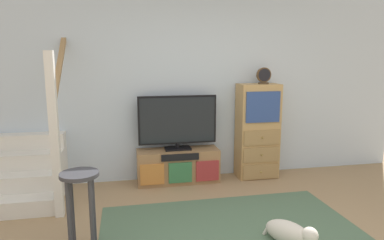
{
  "coord_description": "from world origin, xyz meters",
  "views": [
    {
      "loc": [
        -1.01,
        -2.34,
        1.71
      ],
      "look_at": [
        -0.16,
        1.91,
        0.93
      ],
      "focal_mm": 31.81,
      "sensor_mm": 36.0,
      "label": 1
    }
  ],
  "objects_px": {
    "desk_clock": "(264,76)",
    "side_cabinet": "(257,131)",
    "television": "(178,121)",
    "bar_stool_near": "(80,193)",
    "media_console": "(178,166)",
    "dog": "(291,233)"
  },
  "relations": [
    {
      "from": "media_console",
      "to": "dog",
      "type": "bearing_deg",
      "value": -67.36
    },
    {
      "from": "desk_clock",
      "to": "bar_stool_near",
      "type": "bearing_deg",
      "value": -146.65
    },
    {
      "from": "bar_stool_near",
      "to": "media_console",
      "type": "bearing_deg",
      "value": 54.17
    },
    {
      "from": "television",
      "to": "bar_stool_near",
      "type": "bearing_deg",
      "value": -125.42
    },
    {
      "from": "media_console",
      "to": "television",
      "type": "bearing_deg",
      "value": 90.0
    },
    {
      "from": "media_console",
      "to": "bar_stool_near",
      "type": "xyz_separation_m",
      "value": [
        -1.12,
        -1.55,
        0.31
      ]
    },
    {
      "from": "television",
      "to": "side_cabinet",
      "type": "distance_m",
      "value": 1.18
    },
    {
      "from": "media_console",
      "to": "bar_stool_near",
      "type": "height_order",
      "value": "bar_stool_near"
    },
    {
      "from": "media_console",
      "to": "bar_stool_near",
      "type": "bearing_deg",
      "value": -125.83
    },
    {
      "from": "side_cabinet",
      "to": "bar_stool_near",
      "type": "distance_m",
      "value": 2.77
    },
    {
      "from": "television",
      "to": "dog",
      "type": "relative_size",
      "value": 2.3
    },
    {
      "from": "desk_clock",
      "to": "bar_stool_near",
      "type": "distance_m",
      "value": 2.96
    },
    {
      "from": "media_console",
      "to": "desk_clock",
      "type": "distance_m",
      "value": 1.75
    },
    {
      "from": "media_console",
      "to": "television",
      "type": "xyz_separation_m",
      "value": [
        -0.0,
        0.02,
        0.63
      ]
    },
    {
      "from": "media_console",
      "to": "television",
      "type": "relative_size",
      "value": 1.05
    },
    {
      "from": "media_console",
      "to": "dog",
      "type": "xyz_separation_m",
      "value": [
        0.77,
        -1.84,
        -0.12
      ]
    },
    {
      "from": "desk_clock",
      "to": "television",
      "type": "bearing_deg",
      "value": 178.67
    },
    {
      "from": "bar_stool_near",
      "to": "dog",
      "type": "xyz_separation_m",
      "value": [
        1.89,
        -0.29,
        -0.43
      ]
    },
    {
      "from": "desk_clock",
      "to": "side_cabinet",
      "type": "bearing_deg",
      "value": 165.95
    },
    {
      "from": "bar_stool_near",
      "to": "television",
      "type": "bearing_deg",
      "value": 54.58
    },
    {
      "from": "side_cabinet",
      "to": "dog",
      "type": "xyz_separation_m",
      "value": [
        -0.4,
        -1.85,
        -0.56
      ]
    },
    {
      "from": "media_console",
      "to": "television",
      "type": "distance_m",
      "value": 0.63
    }
  ]
}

